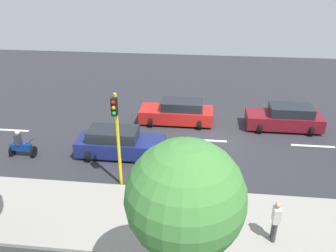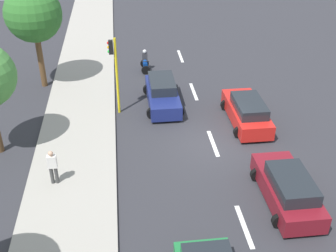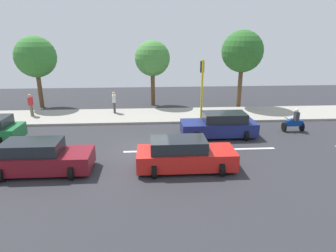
{
  "view_description": "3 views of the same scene",
  "coord_description": "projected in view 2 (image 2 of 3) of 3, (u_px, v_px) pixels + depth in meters",
  "views": [
    {
      "loc": [
        17.47,
        -0.25,
        9.35
      ],
      "look_at": [
        1.85,
        -2.0,
        1.72
      ],
      "focal_mm": 36.3,
      "sensor_mm": 36.0,
      "label": 1
    },
    {
      "loc": [
        4.45,
        17.94,
        12.17
      ],
      "look_at": [
        2.29,
        -0.54,
        0.89
      ],
      "focal_mm": 45.53,
      "sensor_mm": 36.0,
      "label": 2
    },
    {
      "loc": [
        -14.59,
        -0.28,
        6.11
      ],
      "look_at": [
        0.89,
        -1.28,
        1.15
      ],
      "focal_mm": 30.82,
      "sensor_mm": 36.0,
      "label": 3
    }
  ],
  "objects": [
    {
      "name": "lane_stripe_south",
      "position": [
        244.0,
        226.0,
        16.89
      ],
      "size": [
        0.2,
        2.4,
        0.01
      ],
      "primitive_type": "cube",
      "color": "white",
      "rests_on": "ground"
    },
    {
      "name": "car_red",
      "position": [
        247.0,
        112.0,
        23.41
      ],
      "size": [
        2.17,
        4.58,
        1.52
      ],
      "color": "red",
      "rests_on": "ground"
    },
    {
      "name": "motorcycle",
      "position": [
        145.0,
        62.0,
        29.58
      ],
      "size": [
        0.6,
        1.3,
        1.53
      ],
      "color": "black",
      "rests_on": "ground"
    },
    {
      "name": "pedestrian_near_signal",
      "position": [
        53.0,
        166.0,
        18.55
      ],
      "size": [
        0.4,
        0.24,
        1.69
      ],
      "color": "#3F3F3F",
      "rests_on": "sidewalk"
    },
    {
      "name": "car_dark_blue",
      "position": [
        162.0,
        93.0,
        25.29
      ],
      "size": [
        2.16,
        4.58,
        1.52
      ],
      "color": "navy",
      "rests_on": "ground"
    },
    {
      "name": "ground_plane",
      "position": [
        213.0,
        144.0,
        22.02
      ],
      "size": [
        40.0,
        60.0,
        0.1
      ],
      "primitive_type": "cube",
      "color": "#2D2D33"
    },
    {
      "name": "lane_stripe_far_north",
      "position": [
        180.0,
        56.0,
        32.18
      ],
      "size": [
        0.2,
        2.4,
        0.01
      ],
      "primitive_type": "cube",
      "color": "white",
      "rests_on": "ground"
    },
    {
      "name": "lane_stripe_north",
      "position": [
        194.0,
        92.0,
        27.08
      ],
      "size": [
        0.2,
        2.4,
        0.01
      ],
      "primitive_type": "cube",
      "color": "white",
      "rests_on": "ground"
    },
    {
      "name": "street_tree_south",
      "position": [
        33.0,
        14.0,
        25.41
      ],
      "size": [
        3.44,
        3.44,
        6.46
      ],
      "color": "brown",
      "rests_on": "ground"
    },
    {
      "name": "lane_stripe_mid",
      "position": [
        213.0,
        143.0,
        21.99
      ],
      "size": [
        0.2,
        2.4,
        0.01
      ],
      "primitive_type": "cube",
      "color": "white",
      "rests_on": "ground"
    },
    {
      "name": "sidewalk",
      "position": [
        76.0,
        151.0,
        21.26
      ],
      "size": [
        4.0,
        60.0,
        0.15
      ],
      "primitive_type": "cube",
      "color": "#9E998E",
      "rests_on": "ground"
    },
    {
      "name": "traffic_light_corner",
      "position": [
        115.0,
        66.0,
        23.27
      ],
      "size": [
        0.49,
        0.24,
        4.5
      ],
      "color": "yellow",
      "rests_on": "ground"
    },
    {
      "name": "car_maroon",
      "position": [
        288.0,
        189.0,
        17.77
      ],
      "size": [
        2.21,
        4.5,
        1.52
      ],
      "color": "maroon",
      "rests_on": "ground"
    }
  ]
}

